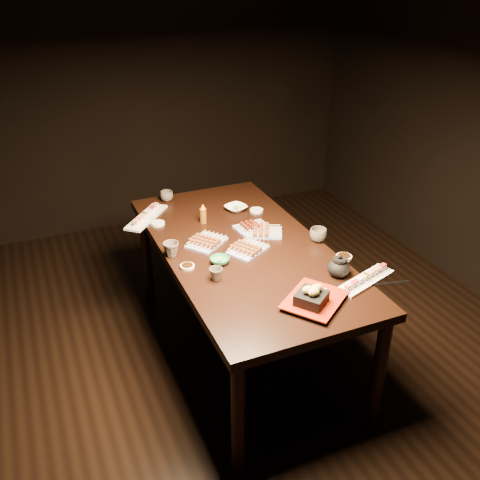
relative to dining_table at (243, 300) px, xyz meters
name	(u,v)px	position (x,y,z in m)	size (l,w,h in m)	color
ground	(249,396)	(-0.14, -0.39, -0.38)	(5.00, 5.00, 0.00)	black
dining_table	(243,300)	(0.00, 0.00, 0.00)	(0.90, 1.80, 0.75)	black
sushi_platter_near	(366,278)	(0.43, -0.59, 0.40)	(0.37, 0.10, 0.05)	white
sushi_platter_far	(146,215)	(-0.42, 0.59, 0.40)	(0.40, 0.11, 0.05)	white
yakitori_plate_center	(248,247)	(0.00, -0.06, 0.40)	(0.22, 0.16, 0.06)	#828EB6
yakitori_plate_right	(264,230)	(0.18, 0.10, 0.40)	(0.21, 0.15, 0.05)	#828EB6
yakitori_plate_left	(207,240)	(-0.18, 0.12, 0.40)	(0.22, 0.16, 0.06)	#828EB6
tsukune_plate	(252,225)	(0.14, 0.19, 0.40)	(0.20, 0.15, 0.05)	#828EB6
edamame_bowl_green	(220,260)	(-0.19, -0.12, 0.39)	(0.11, 0.11, 0.03)	#2C8653
edamame_bowl_cream	(236,208)	(0.15, 0.48, 0.39)	(0.14, 0.14, 0.03)	#F7F1CA
tempura_tray	(315,293)	(0.09, -0.65, 0.43)	(0.31, 0.25, 0.11)	black
teacup_near_left	(216,274)	(-0.27, -0.27, 0.41)	(0.07, 0.07, 0.07)	#4F443C
teacup_mid_right	(318,235)	(0.43, -0.11, 0.41)	(0.10, 0.10, 0.08)	#4F443C
teacup_far_left	(171,249)	(-0.41, 0.06, 0.42)	(0.09, 0.09, 0.08)	#4F443C
teacup_far_right	(167,196)	(-0.22, 0.81, 0.41)	(0.09, 0.09, 0.07)	#4F443C
teapot	(339,266)	(0.33, -0.48, 0.43)	(0.14, 0.14, 0.12)	black
condiment_bottle	(203,213)	(-0.11, 0.39, 0.44)	(0.04, 0.04, 0.13)	#643D0D
sauce_dish_west	(187,266)	(-0.37, -0.09, 0.38)	(0.08, 0.08, 0.01)	white
sauce_dish_east	(256,210)	(0.27, 0.41, 0.38)	(0.09, 0.09, 0.02)	white
sauce_dish_se	(344,257)	(0.46, -0.34, 0.38)	(0.09, 0.09, 0.02)	white
sauce_dish_nw	(158,223)	(-0.38, 0.48, 0.38)	(0.09, 0.09, 0.02)	white
chopsticks_near	(324,298)	(0.16, -0.64, 0.38)	(0.23, 0.02, 0.01)	black
chopsticks_se	(391,283)	(0.54, -0.66, 0.38)	(0.20, 0.02, 0.01)	black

